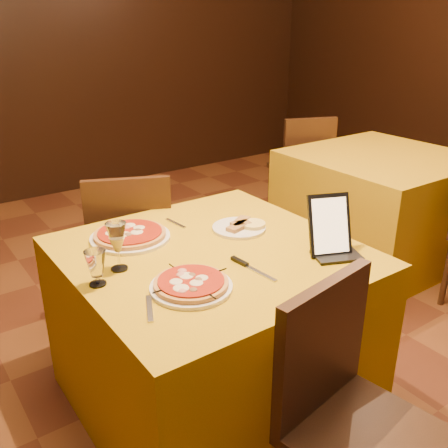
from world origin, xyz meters
TOP-DOWN VIEW (x-y plane):
  - floor at (0.00, 0.00)m, footprint 6.00×7.00m
  - wall_back at (0.00, 3.50)m, footprint 6.00×0.01m
  - main_table at (-0.39, 0.22)m, footprint 1.10×1.10m
  - side_table at (1.41, 0.78)m, footprint 1.10×1.10m
  - chair_main_near at (-0.39, -0.62)m, footprint 0.54×0.54m
  - chair_main_far at (-0.39, 1.00)m, footprint 0.49×0.49m
  - chair_side_far at (1.41, 1.59)m, footprint 0.56×0.56m
  - pizza_near at (-0.62, 0.00)m, footprint 0.29×0.29m
  - pizza_far at (-0.61, 0.51)m, footprint 0.34×0.34m
  - cutlet_dish at (-0.17, 0.32)m, footprint 0.24×0.24m
  - wine_glass at (-0.76, 0.28)m, footprint 0.09×0.09m
  - water_glass at (-0.87, 0.22)m, footprint 0.08×0.08m
  - tablet at (-0.03, -0.07)m, footprint 0.19×0.15m
  - knife at (-0.36, -0.03)m, footprint 0.04×0.21m
  - fork_near at (-0.80, -0.03)m, footprint 0.08×0.15m
  - fork_far at (-0.37, 0.54)m, footprint 0.03×0.14m

SIDE VIEW (x-z plane):
  - floor at x=0.00m, z-range -0.01..0.00m
  - main_table at x=-0.39m, z-range 0.00..0.75m
  - side_table at x=1.41m, z-range 0.00..0.75m
  - chair_main_near at x=-0.39m, z-range 0.00..0.91m
  - chair_main_far at x=-0.39m, z-range 0.00..0.91m
  - chair_side_far at x=1.41m, z-range 0.00..0.91m
  - knife at x=-0.36m, z-range 0.75..0.76m
  - fork_near at x=-0.80m, z-range 0.75..0.76m
  - fork_far at x=-0.37m, z-range 0.75..0.76m
  - cutlet_dish at x=-0.17m, z-range 0.75..0.78m
  - pizza_near at x=-0.62m, z-range 0.75..0.78m
  - pizza_far at x=-0.61m, z-range 0.75..0.78m
  - water_glass at x=-0.87m, z-range 0.75..0.88m
  - wine_glass at x=-0.76m, z-range 0.75..0.94m
  - tablet at x=-0.03m, z-range 0.75..0.99m
  - wall_back at x=0.00m, z-range 0.00..2.80m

